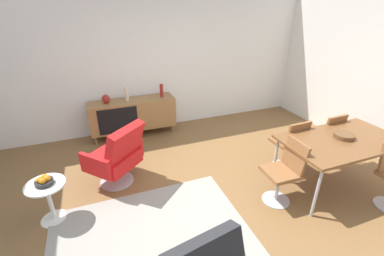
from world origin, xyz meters
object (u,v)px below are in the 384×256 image
at_px(wooden_bowl_on_table, 344,136).
at_px(dining_chair_near_window, 285,170).
at_px(vase_ceramic_small, 162,91).
at_px(dining_chair_back_right, 325,135).
at_px(sideboard, 133,114).
at_px(lounge_chair_red, 117,155).
at_px(dining_chair_back_left, 290,143).
at_px(vase_cobalt, 106,99).
at_px(dining_table, 342,142).
at_px(fruit_bowl, 44,181).
at_px(vase_sculptural_dark, 127,94).
at_px(side_table_round, 49,198).

xyz_separation_m(wooden_bowl_on_table, dining_chair_near_window, (-0.93, -0.03, -0.30)).
relative_size(vase_ceramic_small, dining_chair_back_right, 0.28).
bearing_deg(sideboard, lounge_chair_red, -107.37).
relative_size(dining_chair_back_left, dining_chair_back_right, 1.00).
relative_size(vase_cobalt, dining_table, 0.10).
xyz_separation_m(dining_table, lounge_chair_red, (-2.83, 1.13, -0.23)).
bearing_deg(sideboard, dining_chair_back_left, -45.26).
xyz_separation_m(dining_table, dining_chair_near_window, (-0.89, -0.00, -0.23)).
bearing_deg(dining_table, wooden_bowl_on_table, 33.81).
xyz_separation_m(wooden_bowl_on_table, fruit_bowl, (-3.72, 0.66, -0.21)).
bearing_deg(vase_sculptural_dark, dining_table, -46.79).
relative_size(sideboard, wooden_bowl_on_table, 6.15).
distance_m(dining_chair_near_window, lounge_chair_red, 2.25).
height_order(dining_chair_back_right, side_table_round, dining_chair_back_right).
bearing_deg(fruit_bowl, lounge_chair_red, 27.58).
relative_size(vase_cobalt, vase_ceramic_small, 0.67).
xyz_separation_m(dining_chair_near_window, fruit_bowl, (-2.78, 0.69, 0.09)).
relative_size(dining_chair_back_right, fruit_bowl, 4.28).
xyz_separation_m(vase_cobalt, side_table_round, (-0.85, -1.92, -0.48)).
distance_m(dining_chair_back_left, dining_chair_near_window, 0.78).
relative_size(vase_cobalt, dining_chair_back_left, 0.19).
height_order(dining_chair_back_left, side_table_round, dining_chair_back_left).
bearing_deg(dining_chair_back_right, vase_sculptural_dark, 143.83).
height_order(dining_table, lounge_chair_red, lounge_chair_red).
bearing_deg(dining_table, fruit_bowl, 169.39).
bearing_deg(vase_cobalt, dining_chair_near_window, -53.45).
bearing_deg(sideboard, wooden_bowl_on_table, -46.76).
bearing_deg(dining_chair_near_window, dining_table, 0.12).
relative_size(sideboard, fruit_bowl, 8.00).
distance_m(sideboard, dining_table, 3.53).
bearing_deg(dining_chair_back_right, lounge_chair_red, 169.89).
bearing_deg(vase_cobalt, dining_table, -42.71).
bearing_deg(vase_ceramic_small, fruit_bowl, -134.66).
height_order(vase_cobalt, wooden_bowl_on_table, vase_cobalt).
bearing_deg(dining_chair_back_left, lounge_chair_red, 167.14).
bearing_deg(wooden_bowl_on_table, vase_sculptural_dark, 134.07).
height_order(dining_table, dining_chair_back_left, dining_chair_back_left).
relative_size(sideboard, vase_cobalt, 9.89).
height_order(lounge_chair_red, fruit_bowl, lounge_chair_red).
distance_m(vase_sculptural_dark, dining_chair_back_left, 2.96).
distance_m(vase_ceramic_small, dining_chair_back_left, 2.52).
xyz_separation_m(vase_ceramic_small, dining_chair_near_window, (0.89, -2.61, -0.37)).
bearing_deg(dining_chair_back_left, dining_chair_back_right, -0.00).
xyz_separation_m(dining_chair_back_right, side_table_round, (-4.03, 0.13, -0.15)).
xyz_separation_m(sideboard, vase_sculptural_dark, (-0.07, 0.00, 0.42)).
height_order(wooden_bowl_on_table, side_table_round, wooden_bowl_on_table).
bearing_deg(dining_chair_near_window, vase_sculptural_dark, 120.86).
distance_m(vase_cobalt, lounge_chair_red, 1.51).
bearing_deg(dining_chair_near_window, vase_ceramic_small, 108.89).
relative_size(dining_table, fruit_bowl, 8.00).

